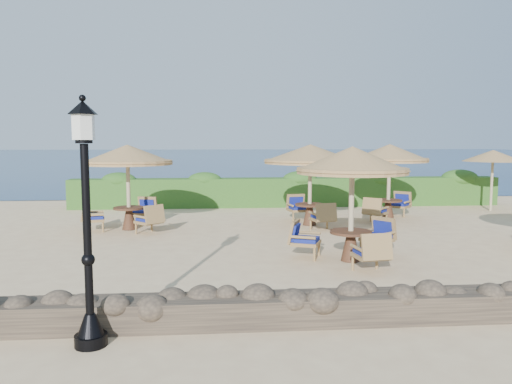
% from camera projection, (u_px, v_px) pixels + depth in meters
% --- Properties ---
extents(ground, '(120.00, 120.00, 0.00)m').
position_uv_depth(ground, '(326.00, 240.00, 13.95)').
color(ground, beige).
rests_on(ground, ground).
extents(sea, '(160.00, 160.00, 0.00)m').
position_uv_depth(sea, '(233.00, 157.00, 83.32)').
color(sea, '#0C244D').
rests_on(sea, ground).
extents(hedge, '(18.00, 0.90, 1.20)m').
position_uv_depth(hedge, '(288.00, 192.00, 21.02)').
color(hedge, '#244F19').
rests_on(hedge, ground).
extents(stone_wall, '(15.00, 0.65, 0.44)m').
position_uv_depth(stone_wall, '(415.00, 306.00, 7.78)').
color(stone_wall, brown).
rests_on(stone_wall, ground).
extents(lamp_post, '(0.44, 0.44, 3.31)m').
position_uv_depth(lamp_post, '(87.00, 234.00, 6.65)').
color(lamp_post, black).
rests_on(lamp_post, ground).
extents(extra_parasol, '(2.30, 2.30, 2.41)m').
position_uv_depth(extra_parasol, '(493.00, 156.00, 19.53)').
color(extra_parasol, tan).
rests_on(extra_parasol, ground).
extents(cafe_set_0, '(2.75, 2.72, 2.65)m').
position_uv_depth(cafe_set_0, '(352.00, 181.00, 11.38)').
color(cafe_set_0, tan).
rests_on(cafe_set_0, ground).
extents(cafe_set_2, '(2.84, 2.84, 2.65)m').
position_uv_depth(cafe_set_2, '(128.00, 169.00, 15.42)').
color(cafe_set_2, tan).
rests_on(cafe_set_2, ground).
extents(cafe_set_3, '(3.05, 3.05, 2.65)m').
position_uv_depth(cafe_set_3, '(310.00, 163.00, 16.20)').
color(cafe_set_3, tan).
rests_on(cafe_set_3, ground).
extents(cafe_set_4, '(2.68, 2.68, 2.65)m').
position_uv_depth(cafe_set_4, '(389.00, 163.00, 17.35)').
color(cafe_set_4, tan).
rests_on(cafe_set_4, ground).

